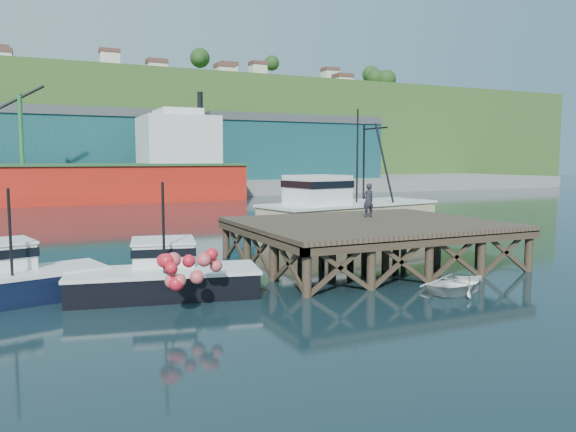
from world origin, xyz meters
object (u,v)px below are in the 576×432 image
boat_navy (6,279)px  boat_black (164,274)px  dinghy (460,283)px  trawler (346,209)px  dockworker (368,200)px

boat_navy → boat_black: bearing=-28.8°
boat_navy → dinghy: 17.01m
boat_navy → trawler: bearing=13.4°
boat_black → dockworker: (11.51, 3.68, 2.22)m
dinghy → boat_black: bearing=52.7°
boat_black → dinghy: (10.58, -4.32, -0.47)m
boat_navy → dinghy: boat_navy is taller
trawler → dockworker: size_ratio=7.56×
boat_black → dinghy: bearing=-10.9°
dinghy → dockworker: size_ratio=1.79×
dockworker → boat_navy: bearing=3.8°
boat_navy → dinghy: (16.00, -5.77, -0.51)m
dinghy → dockworker: 8.49m
boat_navy → trawler: trawler is taller
trawler → dinghy: 17.07m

